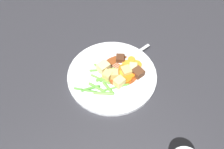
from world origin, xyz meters
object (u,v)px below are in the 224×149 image
at_px(carrot_slice_1, 122,68).
at_px(potato_chunk_3, 126,71).
at_px(carrot_slice_3, 127,79).
at_px(potato_chunk_2, 133,68).
at_px(dinner_plate, 112,76).
at_px(meat_chunk_1, 120,59).
at_px(potato_chunk_0, 107,76).
at_px(carrot_slice_2, 121,73).
at_px(potato_chunk_4, 112,75).
at_px(meat_chunk_0, 138,73).
at_px(potato_chunk_5, 103,67).
at_px(potato_chunk_1, 119,82).
at_px(carrot_slice_0, 136,65).
at_px(carrot_slice_5, 126,64).
at_px(carrot_slice_4, 131,60).
at_px(fork, 129,58).
at_px(carrot_slice_7, 131,66).
at_px(carrot_slice_6, 130,75).

height_order(carrot_slice_1, potato_chunk_3, potato_chunk_3).
xyz_separation_m(carrot_slice_3, potato_chunk_2, (0.04, 0.02, 0.00)).
bearing_deg(dinner_plate, meat_chunk_1, 34.73).
xyz_separation_m(dinner_plate, potato_chunk_2, (0.07, -0.02, 0.02)).
bearing_deg(potato_chunk_0, carrot_slice_2, -10.48).
xyz_separation_m(carrot_slice_2, potato_chunk_4, (-0.03, 0.00, 0.01)).
bearing_deg(meat_chunk_0, potato_chunk_5, 140.97).
height_order(carrot_slice_2, potato_chunk_5, potato_chunk_5).
bearing_deg(potato_chunk_1, potato_chunk_3, 30.85).
distance_m(carrot_slice_0, potato_chunk_5, 0.11).
xyz_separation_m(potato_chunk_3, potato_chunk_5, (-0.06, 0.05, 0.00)).
height_order(carrot_slice_3, potato_chunk_0, potato_chunk_0).
bearing_deg(dinner_plate, potato_chunk_5, 119.45).
height_order(carrot_slice_3, carrot_slice_5, carrot_slice_3).
distance_m(carrot_slice_3, meat_chunk_1, 0.08).
height_order(potato_chunk_1, meat_chunk_1, potato_chunk_1).
xyz_separation_m(carrot_slice_5, potato_chunk_1, (-0.06, -0.05, 0.01)).
height_order(carrot_slice_5, potato_chunk_2, potato_chunk_2).
bearing_deg(carrot_slice_4, potato_chunk_4, -164.32).
bearing_deg(carrot_slice_2, carrot_slice_4, 26.83).
bearing_deg(fork, carrot_slice_2, -141.91).
distance_m(dinner_plate, fork, 0.09).
distance_m(carrot_slice_1, carrot_slice_2, 0.02).
height_order(potato_chunk_2, fork, potato_chunk_2).
bearing_deg(carrot_slice_4, fork, 93.25).
xyz_separation_m(carrot_slice_1, carrot_slice_4, (0.04, 0.01, 0.00)).
height_order(carrot_slice_1, meat_chunk_0, meat_chunk_0).
bearing_deg(carrot_slice_1, meat_chunk_1, 69.01).
bearing_deg(carrot_slice_4, carrot_slice_7, -130.13).
relative_size(potato_chunk_1, potato_chunk_2, 0.98).
xyz_separation_m(carrot_slice_7, potato_chunk_4, (-0.07, -0.01, 0.01)).
distance_m(carrot_slice_1, meat_chunk_1, 0.04).
height_order(carrot_slice_1, carrot_slice_6, carrot_slice_6).
xyz_separation_m(carrot_slice_2, carrot_slice_7, (0.04, 0.01, -0.00)).
xyz_separation_m(carrot_slice_7, potato_chunk_3, (-0.03, -0.02, 0.01)).
bearing_deg(meat_chunk_1, meat_chunk_0, -77.10).
bearing_deg(potato_chunk_2, fork, 73.37).
height_order(carrot_slice_5, potato_chunk_5, potato_chunk_5).
bearing_deg(meat_chunk_0, carrot_slice_5, 101.49).
bearing_deg(carrot_slice_3, potato_chunk_3, 63.51).
bearing_deg(potato_chunk_3, meat_chunk_1, 78.00).
bearing_deg(carrot_slice_0, carrot_slice_5, 140.77).
height_order(carrot_slice_2, potato_chunk_4, potato_chunk_4).
bearing_deg(carrot_slice_6, carrot_slice_1, 103.04).
distance_m(dinner_plate, carrot_slice_3, 0.05).
distance_m(carrot_slice_3, fork, 0.09).
height_order(carrot_slice_7, meat_chunk_0, meat_chunk_0).
relative_size(carrot_slice_2, potato_chunk_4, 1.21).
bearing_deg(potato_chunk_1, carrot_slice_5, 42.03).
height_order(potato_chunk_4, meat_chunk_1, potato_chunk_4).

